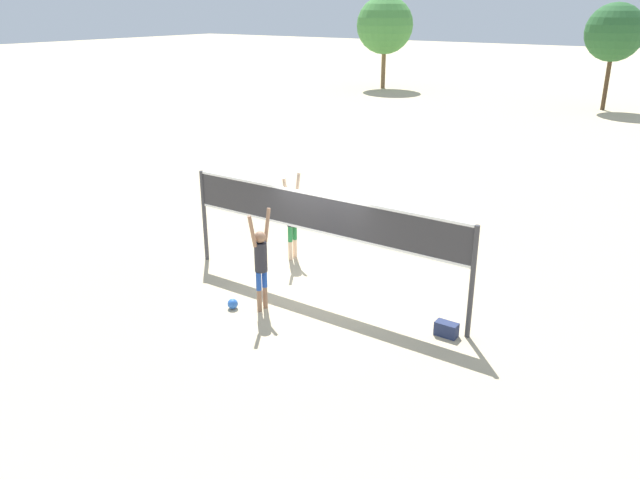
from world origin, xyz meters
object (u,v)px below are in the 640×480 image
Objects in this scene: tree_left_cluster at (615,33)px; tree_right_cluster at (385,25)px; volleyball_net at (320,222)px; player_spiker at (261,259)px; player_blocker at (292,215)px; volleyball at (233,304)px; gear_bag at (446,329)px.

tree_right_cluster is at bearing 174.56° from tree_left_cluster.
player_spiker is at bearing -111.74° from volleyball_net.
tree_left_cluster is at bearing 177.51° from player_blocker.
tree_left_cluster reaches higher than volleyball_net.
player_blocker is 3.38m from volleyball.
tree_right_cluster is at bearing -154.58° from player_blocker.
volleyball_net is 3.24× the size of player_spiker.
gear_bag is 40.65m from tree_right_cluster.
volleyball_net is 38.72m from tree_right_cluster.
volleyball is 0.03× the size of tree_right_cluster.
gear_bag is 0.07× the size of tree_right_cluster.
tree_right_cluster reaches higher than tree_left_cluster.
tree_right_cluster is at bearing 121.02° from gear_bag.
volleyball_net is at bearing -89.23° from tree_left_cluster.
tree_left_cluster is 17.16m from tree_right_cluster.
player_spiker is (-0.57, -1.43, -0.55)m from volleyball_net.
tree_right_cluster reaches higher than player_spiker.
player_spiker is 34.38m from tree_left_cluster.
player_blocker is 4.94× the size of gear_bag.
tree_right_cluster reaches higher than player_blocker.
tree_right_cluster is at bearing 116.99° from volleyball_net.
tree_left_cluster is (0.13, 34.20, 3.52)m from player_spiker.
player_spiker is 39.80m from tree_right_cluster.
tree_right_cluster is (-17.52, 34.39, 3.07)m from volleyball_net.
player_spiker is at bearing -64.68° from tree_right_cluster.
volleyball is at bearing -91.16° from tree_left_cluster.
tree_left_cluster is at bearing 96.46° from gear_bag.
gear_bag is at bearing -3.69° from volleyball_net.
tree_left_cluster is (-3.73, 32.98, 4.59)m from gear_bag.
tree_left_cluster is at bearing 88.84° from volleyball.
player_spiker is 4.95× the size of gear_bag.
gear_bag is (4.43, 1.57, 0.03)m from volleyball.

